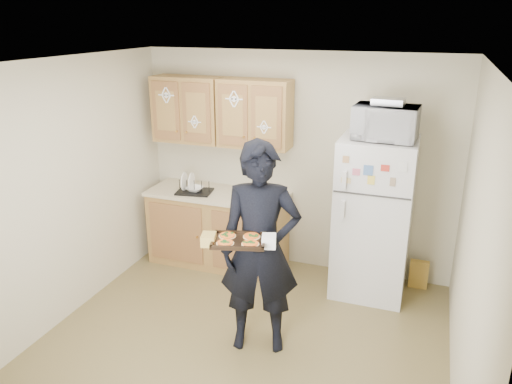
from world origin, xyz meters
TOP-DOWN VIEW (x-y plane):
  - floor at (0.00, 0.00)m, footprint 3.60×3.60m
  - ceiling at (0.00, 0.00)m, footprint 3.60×3.60m
  - wall_back at (0.00, 1.80)m, footprint 3.60×0.04m
  - wall_front at (0.00, -1.80)m, footprint 3.60×0.04m
  - wall_left at (-1.80, 0.00)m, footprint 0.04×3.60m
  - wall_right at (1.80, 0.00)m, footprint 0.04×3.60m
  - refrigerator at (0.95, 1.43)m, footprint 0.75×0.70m
  - base_cabinet at (-0.85, 1.48)m, footprint 1.60×0.60m
  - countertop at (-0.85, 1.48)m, footprint 1.64×0.64m
  - upper_cab_left at (-1.25, 1.61)m, footprint 0.80×0.33m
  - upper_cab_right at (-0.43, 1.61)m, footprint 0.80×0.33m
  - cereal_box at (1.47, 1.67)m, footprint 0.20×0.07m
  - person at (0.16, 0.13)m, footprint 0.79×0.63m
  - baking_tray at (0.07, -0.16)m, footprint 0.49×0.42m
  - pizza_front_left at (-0.00, -0.25)m, footprint 0.14×0.14m
  - pizza_front_right at (0.19, -0.20)m, footprint 0.14×0.14m
  - pizza_back_left at (-0.04, -0.12)m, footprint 0.14×0.14m
  - pizza_back_right at (0.15, -0.06)m, footprint 0.14×0.14m
  - microwave at (1.00, 1.38)m, footprint 0.63×0.44m
  - foil_pan at (1.00, 1.41)m, footprint 0.31×0.23m
  - dish_rack at (-1.10, 1.39)m, footprint 0.44×0.36m
  - bowl at (-1.10, 1.39)m, footprint 0.21×0.21m
  - soap_bottle at (-0.34, 1.40)m, footprint 0.10×0.10m

SIDE VIEW (x-z plane):
  - floor at x=0.00m, z-range 0.00..0.00m
  - cereal_box at x=1.47m, z-range 0.00..0.32m
  - base_cabinet at x=-0.85m, z-range 0.00..0.86m
  - refrigerator at x=0.95m, z-range 0.00..1.70m
  - countertop at x=-0.85m, z-range 0.86..0.90m
  - bowl at x=-1.10m, z-range 0.92..0.97m
  - person at x=0.16m, z-range 0.00..1.90m
  - dish_rack at x=-1.10m, z-range 0.90..1.06m
  - soap_bottle at x=-0.34m, z-range 0.90..1.08m
  - baking_tray at x=0.07m, z-range 1.12..1.16m
  - pizza_front_left at x=0.00m, z-range 1.15..1.16m
  - pizza_front_right at x=0.19m, z-range 1.15..1.16m
  - pizza_back_left at x=-0.04m, z-range 1.15..1.16m
  - pizza_back_right at x=0.15m, z-range 1.15..1.16m
  - wall_back at x=0.00m, z-range 0.00..2.50m
  - wall_front at x=0.00m, z-range 0.00..2.50m
  - wall_left at x=-1.80m, z-range 0.00..2.50m
  - wall_right at x=1.80m, z-range 0.00..2.50m
  - upper_cab_left at x=-1.25m, z-range 1.45..2.20m
  - upper_cab_right at x=-0.43m, z-range 1.45..2.20m
  - microwave at x=1.00m, z-range 1.70..2.03m
  - foil_pan at x=1.00m, z-range 2.03..2.10m
  - ceiling at x=0.00m, z-range 2.50..2.50m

